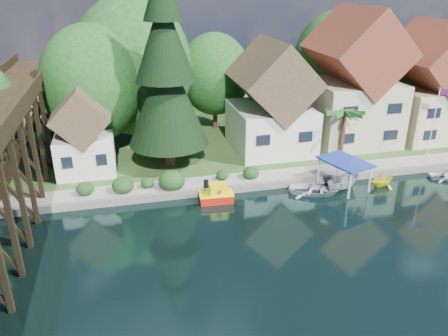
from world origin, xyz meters
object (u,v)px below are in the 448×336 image
at_px(house_left, 271,105).
at_px(tugboat, 217,195).
at_px(boat_canopy, 343,177).
at_px(shed, 84,136).
at_px(boat_white_a, 314,189).
at_px(boat_yellow, 382,179).
at_px(conifer, 166,73).
at_px(palm_tree, 345,114).
at_px(house_right, 430,89).
at_px(flagpole, 436,116).
at_px(house_center, 352,86).
at_px(boat_white_b, 448,175).

distance_m(house_left, tugboat, 12.86).
bearing_deg(boat_canopy, shed, 158.98).
height_order(house_left, boat_canopy, house_left).
bearing_deg(boat_white_a, boat_canopy, -62.86).
xyz_separation_m(house_left, boat_yellow, (7.00, -9.76, -4.48)).
xyz_separation_m(conifer, palm_tree, (16.39, -2.08, -4.14)).
distance_m(house_right, boat_white_a, 20.71).
distance_m(house_left, house_right, 18.01).
height_order(house_right, boat_white_a, house_right).
xyz_separation_m(house_right, boat_yellow, (-11.00, -9.76, -5.12)).
height_order(flagpole, boat_yellow, flagpole).
height_order(boat_white_a, boat_yellow, boat_yellow).
relative_size(shed, boat_canopy, 1.63).
xyz_separation_m(house_right, palm_tree, (-12.13, -4.10, -0.79)).
bearing_deg(house_right, house_center, 176.82).
height_order(house_left, boat_white_b, house_left).
distance_m(conifer, boat_yellow, 20.94).
height_order(tugboat, boat_canopy, boat_canopy).
bearing_deg(house_right, palm_tree, -161.31).
height_order(boat_white_a, boat_canopy, boat_canopy).
distance_m(boat_white_a, boat_yellow, 6.45).
xyz_separation_m(conifer, tugboat, (2.83, -7.24, -8.52)).
bearing_deg(house_center, palm_tree, -124.19).
xyz_separation_m(house_left, conifer, (-10.52, -2.02, 3.98)).
relative_size(conifer, palm_tree, 3.49).
bearing_deg(shed, tugboat, -36.95).
relative_size(flagpole, boat_canopy, 1.45).
height_order(house_left, palm_tree, house_left).
relative_size(conifer, boat_white_a, 4.37).
bearing_deg(house_right, flagpole, -121.39).
height_order(house_right, boat_canopy, house_right).
distance_m(palm_tree, flagpole, 8.59).
distance_m(tugboat, boat_canopy, 10.97).
distance_m(house_right, flagpole, 7.38).
xyz_separation_m(palm_tree, boat_yellow, (1.13, -5.66, -4.33)).
xyz_separation_m(boat_white_a, boat_yellow, (6.45, 0.02, 0.23)).
height_order(house_right, conifer, conifer).
distance_m(palm_tree, boat_yellow, 7.21).
bearing_deg(palm_tree, house_center, 55.81).
relative_size(conifer, boat_white_b, 5.47).
bearing_deg(boat_white_b, boat_yellow, 110.49).
distance_m(shed, boat_white_b, 32.93).
height_order(tugboat, boat_white_a, tugboat).
xyz_separation_m(shed, conifer, (7.48, -0.52, 5.29)).
xyz_separation_m(house_left, flagpole, (14.19, -6.24, -0.35)).
height_order(boat_yellow, boat_white_b, boat_yellow).
relative_size(house_right, tugboat, 4.36).
height_order(tugboat, boat_white_b, tugboat).
height_order(conifer, flagpole, conifer).
distance_m(conifer, palm_tree, 17.04).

